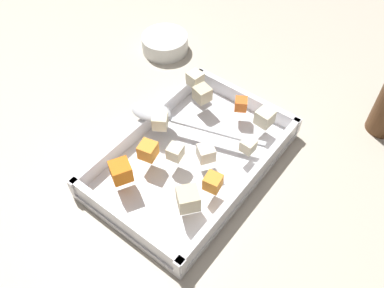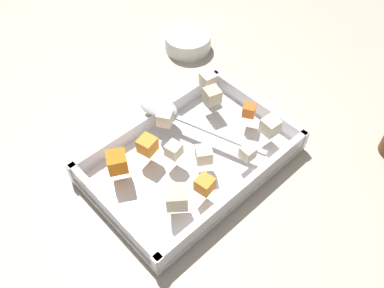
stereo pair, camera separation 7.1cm
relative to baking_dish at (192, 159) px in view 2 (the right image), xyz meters
name	(u,v)px [view 2 (the right image)]	position (x,y,z in m)	size (l,w,h in m)	color
ground_plane	(191,165)	(0.00, 0.00, -0.01)	(4.00, 4.00, 0.00)	#BCB29E
baking_dish	(192,159)	(0.00, 0.00, 0.00)	(0.36, 0.24, 0.05)	silver
carrot_chunk_heap_side	(147,145)	(0.06, -0.05, 0.05)	(0.03, 0.03, 0.03)	orange
carrot_chunk_center	(205,184)	(0.04, 0.08, 0.05)	(0.03, 0.03, 0.03)	orange
carrot_chunk_corner_se	(249,110)	(-0.13, 0.01, 0.05)	(0.02, 0.02, 0.02)	orange
carrot_chunk_back_center	(117,162)	(0.12, -0.05, 0.05)	(0.03, 0.03, 0.03)	orange
potato_chunk_corner_ne	(270,126)	(-0.13, 0.07, 0.05)	(0.03, 0.03, 0.03)	beige
potato_chunk_near_left	(177,197)	(0.09, 0.07, 0.05)	(0.03, 0.03, 0.03)	beige
potato_chunk_corner_sw	(208,80)	(-0.13, -0.10, 0.05)	(0.03, 0.03, 0.03)	beige
potato_chunk_rim_edge	(174,150)	(0.03, -0.01, 0.05)	(0.02, 0.02, 0.02)	beige
potato_chunk_far_right	(165,118)	(0.00, -0.08, 0.05)	(0.03, 0.03, 0.03)	beige
potato_chunk_heap_top	(212,95)	(-0.11, -0.06, 0.05)	(0.03, 0.03, 0.03)	beige
potato_chunk_under_handle	(248,153)	(-0.06, 0.08, 0.05)	(0.02, 0.02, 0.02)	beige
parsnip_chunk_far_left	(202,155)	(0.01, 0.03, 0.05)	(0.03, 0.03, 0.03)	silver
serving_spoon	(165,110)	(-0.02, -0.09, 0.04)	(0.11, 0.25, 0.02)	silver
small_prep_bowl	(188,42)	(-0.23, -0.26, 0.01)	(0.11, 0.11, 0.04)	silver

